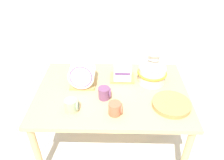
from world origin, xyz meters
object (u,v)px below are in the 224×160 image
Objects in this scene: ceramic_vase at (152,70)px; dish_rack_round_plates at (82,77)px; dish_rack_square_plates at (122,73)px; wicker_charger_stack at (171,104)px; mug_terracotta_glaze at (115,109)px; mug_sage_glaze at (72,105)px; mug_plum_glaze at (105,93)px.

ceramic_vase is 1.27× the size of dish_rack_round_plates.
wicker_charger_stack is at bearing -43.96° from dish_rack_square_plates.
mug_terracotta_glaze is (-0.32, -0.42, -0.08)m from ceramic_vase.
ceramic_vase is at bearing -8.54° from dish_rack_square_plates.
mug_sage_glaze and mug_plum_glaze have the same top height.
mug_sage_glaze is 1.00× the size of mug_plum_glaze.
dish_rack_round_plates is 0.32m from mug_sage_glaze.
ceramic_vase is 0.76m from mug_sage_glaze.
dish_rack_round_plates is 0.45m from mug_terracotta_glaze.
mug_terracotta_glaze and mug_sage_glaze have the same top height.
dish_rack_square_plates is 0.52m from wicker_charger_stack.
mug_sage_glaze is (-0.76, -0.07, 0.03)m from wicker_charger_stack.
ceramic_vase is 0.27m from dish_rack_square_plates.
wicker_charger_stack is 0.44m from mug_terracotta_glaze.
dish_rack_round_plates is at bearing -172.86° from ceramic_vase.
mug_terracotta_glaze is (-0.43, -0.09, 0.03)m from wicker_charger_stack.
ceramic_vase reaches higher than wicker_charger_stack.
dish_rack_round_plates is at bearing 161.07° from wicker_charger_stack.
dish_rack_square_plates is at bearing 82.75° from mug_terracotta_glaze.
mug_plum_glaze reaches higher than wicker_charger_stack.
dish_rack_square_plates is 0.46m from mug_terracotta_glaze.
wicker_charger_stack is (0.12, -0.32, -0.11)m from ceramic_vase.
ceramic_vase is 0.61m from dish_rack_round_plates.
dish_rack_square_plates is 2.08× the size of mug_terracotta_glaze.
dish_rack_square_plates is 2.08× the size of mug_plum_glaze.
dish_rack_round_plates reaches higher than dish_rack_square_plates.
dish_rack_round_plates is at bearing -161.61° from dish_rack_square_plates.
ceramic_vase reaches higher than mug_plum_glaze.
ceramic_vase is at bearing 109.68° from wicker_charger_stack.
mug_sage_glaze is 0.28m from mug_plum_glaze.
dish_rack_round_plates is 2.34× the size of mug_terracotta_glaze.
mug_terracotta_glaze is at bearing -4.99° from mug_sage_glaze.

